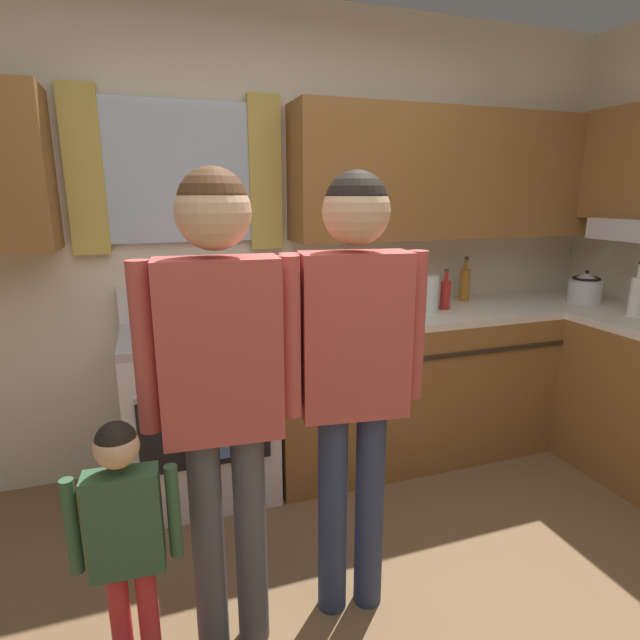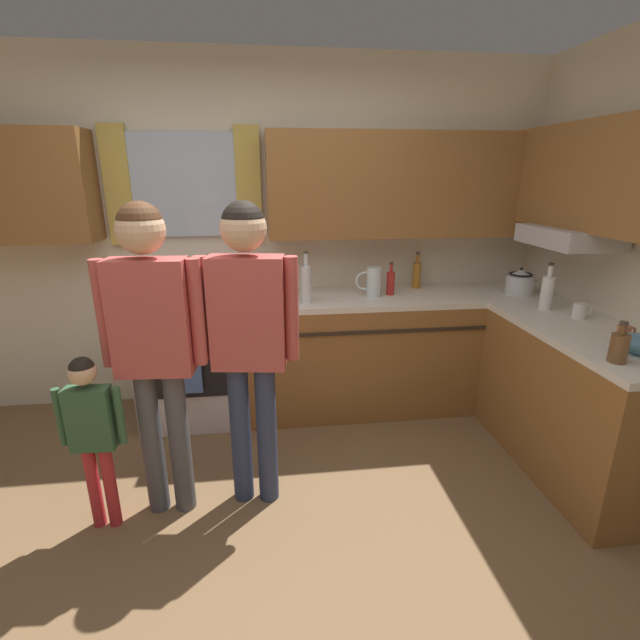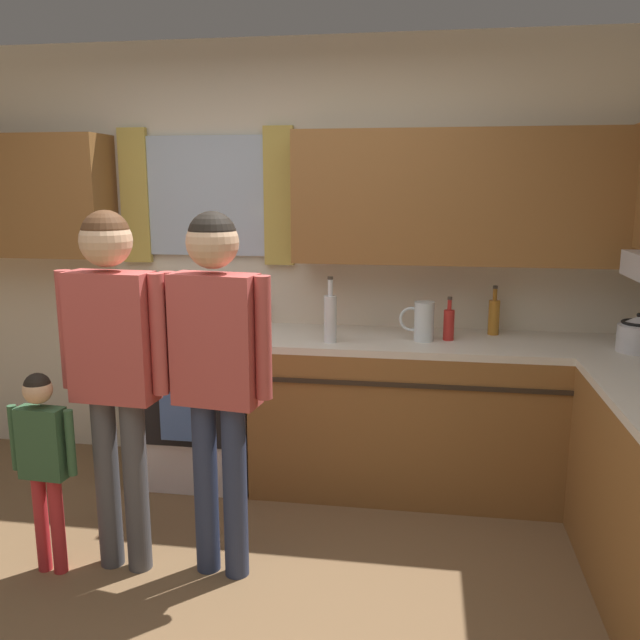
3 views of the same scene
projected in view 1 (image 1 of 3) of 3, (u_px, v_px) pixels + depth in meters
back_wall_unit at (269, 216)px, 2.83m from camera, size 4.60×0.42×2.60m
kitchen_counter_run at (529, 391)px, 2.95m from camera, size 2.33×1.92×0.90m
stove_oven at (199, 408)px, 2.67m from camera, size 0.73×0.67×1.10m
bottle_tall_clear at (356, 298)px, 2.65m from camera, size 0.07×0.07×0.37m
bottle_milk_white at (637, 295)px, 2.84m from camera, size 0.08×0.08×0.31m
bottle_sauce_red at (445, 294)px, 3.01m from camera, size 0.06×0.06×0.25m
bottle_oil_amber at (465, 284)px, 3.26m from camera, size 0.06×0.06×0.29m
stovetop_kettle at (585, 288)px, 3.21m from camera, size 0.27×0.20×0.21m
water_pitcher at (428, 294)px, 2.93m from camera, size 0.19×0.11×0.22m
adult_holding_child at (221, 369)px, 1.57m from camera, size 0.51×0.22×1.65m
adult_in_plaid at (354, 353)px, 1.74m from camera, size 0.51×0.22×1.65m
small_child at (126, 532)px, 1.50m from camera, size 0.32×0.13×0.95m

